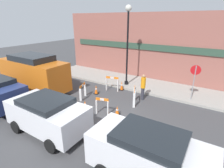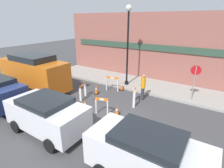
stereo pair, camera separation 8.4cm
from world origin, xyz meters
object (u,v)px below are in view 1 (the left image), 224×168
parked_car_1 (47,113)px  parked_car_2 (148,154)px  person_worker (143,86)px  work_van (34,72)px  stop_sign (195,77)px  streetlamp_post (128,36)px

parked_car_1 → parked_car_2: size_ratio=1.01×
person_worker → work_van: 7.77m
parked_car_2 → person_worker: bearing=114.5°
parked_car_1 → stop_sign: bearing=54.0°
stop_sign → streetlamp_post: bearing=-12.2°
parked_car_2 → work_van: 10.19m
streetlamp_post → work_van: 7.19m
streetlamp_post → parked_car_2: streetlamp_post is taller
streetlamp_post → stop_sign: streetlamp_post is taller
person_worker → parked_car_2: (2.53, -5.56, 0.06)m
stop_sign → parked_car_1: stop_sign is taller
stop_sign → parked_car_1: bearing=44.3°
stop_sign → parked_car_2: stop_sign is taller
person_worker → parked_car_2: bearing=77.1°
streetlamp_post → parked_car_2: (4.58, -7.17, -2.82)m
person_worker → work_van: (-7.26, -2.75, 0.50)m
stop_sign → parked_car_1: 8.63m
streetlamp_post → person_worker: size_ratio=3.34×
streetlamp_post → parked_car_1: 7.73m
streetlamp_post → person_worker: (2.06, -1.62, -2.87)m
streetlamp_post → parked_car_1: bearing=-92.1°
parked_car_1 → person_worker: bearing=67.3°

